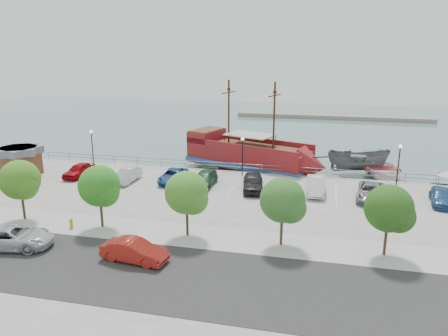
# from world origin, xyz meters

# --- Properties ---
(ground) EXTENTS (160.00, 160.00, 0.00)m
(ground) POSITION_xyz_m (0.00, 0.00, -1.00)
(ground) COLOR slate
(land_slab) EXTENTS (100.00, 58.00, 1.20)m
(land_slab) POSITION_xyz_m (0.00, -21.00, -0.60)
(land_slab) COLOR gray
(land_slab) RESTS_ON ground
(street) EXTENTS (100.00, 8.00, 0.04)m
(street) POSITION_xyz_m (0.00, -16.00, 0.01)
(street) COLOR #2C2A2B
(street) RESTS_ON land_slab
(sidewalk) EXTENTS (100.00, 4.00, 0.05)m
(sidewalk) POSITION_xyz_m (0.00, -10.00, 0.01)
(sidewalk) COLOR #A6A6A6
(sidewalk) RESTS_ON land_slab
(seawall_railing) EXTENTS (50.00, 0.06, 1.00)m
(seawall_railing) POSITION_xyz_m (0.00, 7.80, 0.53)
(seawall_railing) COLOR slate
(seawall_railing) RESTS_ON land_slab
(far_shore) EXTENTS (40.00, 3.00, 0.80)m
(far_shore) POSITION_xyz_m (10.00, 55.00, -0.60)
(far_shore) COLOR gray
(far_shore) RESTS_ON ground
(pirate_ship) EXTENTS (18.24, 10.67, 11.34)m
(pirate_ship) POSITION_xyz_m (0.90, 11.59, 0.90)
(pirate_ship) COLOR maroon
(pirate_ship) RESTS_ON ground
(patrol_boat) EXTENTS (7.43, 3.45, 2.78)m
(patrol_boat) POSITION_xyz_m (12.64, 13.39, 0.39)
(patrol_boat) COLOR #56595C
(patrol_boat) RESTS_ON ground
(speedboat) EXTENTS (6.80, 8.56, 1.59)m
(speedboat) POSITION_xyz_m (15.21, 12.48, -0.20)
(speedboat) COLOR silver
(speedboat) RESTS_ON ground
(dock_west) EXTENTS (7.60, 4.49, 0.42)m
(dock_west) POSITION_xyz_m (-14.16, 9.20, -0.79)
(dock_west) COLOR gray
(dock_west) RESTS_ON ground
(dock_mid) EXTENTS (7.89, 3.85, 0.43)m
(dock_mid) POSITION_xyz_m (6.89, 9.20, -0.78)
(dock_mid) COLOR slate
(dock_mid) RESTS_ON ground
(dock_east) EXTENTS (6.91, 3.16, 0.38)m
(dock_east) POSITION_xyz_m (15.04, 9.20, -0.81)
(dock_east) COLOR slate
(dock_east) RESTS_ON ground
(shed) EXTENTS (4.69, 4.69, 3.09)m
(shed) POSITION_xyz_m (-23.97, 1.33, 1.65)
(shed) COLOR brown
(shed) RESTS_ON land_slab
(street_van) EXTENTS (6.02, 3.66, 1.56)m
(street_van) POSITION_xyz_m (-12.36, -14.72, 0.78)
(street_van) COLOR #B5BAC1
(street_van) RESTS_ON street
(street_sedan) EXTENTS (4.65, 2.10, 1.48)m
(street_sedan) POSITION_xyz_m (-3.16, -14.65, 0.74)
(street_sedan) COLOR #A32117
(street_sedan) RESTS_ON street
(fire_hydrant) EXTENTS (0.29, 0.29, 0.83)m
(fire_hydrant) POSITION_xyz_m (-10.22, -10.80, 0.45)
(fire_hydrant) COLOR orange
(fire_hydrant) RESTS_ON sidewalk
(lamp_post_left) EXTENTS (0.36, 0.36, 4.28)m
(lamp_post_left) POSITION_xyz_m (-18.00, 6.50, 2.94)
(lamp_post_left) COLOR black
(lamp_post_left) RESTS_ON land_slab
(lamp_post_mid) EXTENTS (0.36, 0.36, 4.28)m
(lamp_post_mid) POSITION_xyz_m (0.00, 6.50, 2.94)
(lamp_post_mid) COLOR black
(lamp_post_mid) RESTS_ON land_slab
(lamp_post_right) EXTENTS (0.36, 0.36, 4.28)m
(lamp_post_right) POSITION_xyz_m (16.00, 6.50, 2.94)
(lamp_post_right) COLOR black
(lamp_post_right) RESTS_ON land_slab
(tree_b) EXTENTS (3.30, 3.20, 5.00)m
(tree_b) POSITION_xyz_m (-14.85, -10.07, 3.30)
(tree_b) COLOR #473321
(tree_b) RESTS_ON sidewalk
(tree_c) EXTENTS (3.30, 3.20, 5.00)m
(tree_c) POSITION_xyz_m (-7.85, -10.07, 3.30)
(tree_c) COLOR #473321
(tree_c) RESTS_ON sidewalk
(tree_d) EXTENTS (3.30, 3.20, 5.00)m
(tree_d) POSITION_xyz_m (-0.85, -10.07, 3.30)
(tree_d) COLOR #473321
(tree_d) RESTS_ON sidewalk
(tree_e) EXTENTS (3.30, 3.20, 5.00)m
(tree_e) POSITION_xyz_m (6.15, -10.07, 3.30)
(tree_e) COLOR #473321
(tree_e) RESTS_ON sidewalk
(tree_f) EXTENTS (3.30, 3.20, 5.00)m
(tree_f) POSITION_xyz_m (13.15, -10.07, 3.30)
(tree_f) COLOR #473321
(tree_f) RESTS_ON sidewalk
(parked_car_a) EXTENTS (2.14, 4.45, 1.47)m
(parked_car_a) POSITION_xyz_m (-17.17, 1.94, 0.73)
(parked_car_a) COLOR #9A040D
(parked_car_a) RESTS_ON land_slab
(parked_car_b) EXTENTS (1.63, 4.34, 1.42)m
(parked_car_b) POSITION_xyz_m (-11.26, 1.44, 0.71)
(parked_car_b) COLOR #B6B6B6
(parked_car_b) RESTS_ON land_slab
(parked_car_c) EXTENTS (2.34, 4.86, 1.34)m
(parked_car_c) POSITION_xyz_m (-6.58, 2.46, 0.67)
(parked_car_c) COLOR navy
(parked_car_c) RESTS_ON land_slab
(parked_car_d) EXTENTS (2.08, 4.91, 1.41)m
(parked_car_d) POSITION_xyz_m (-3.08, 2.01, 0.71)
(parked_car_d) COLOR #1E522D
(parked_car_d) RESTS_ON land_slab
(parked_car_e) EXTENTS (2.76, 5.15, 1.66)m
(parked_car_e) POSITION_xyz_m (2.02, 1.60, 0.83)
(parked_car_e) COLOR black
(parked_car_e) RESTS_ON land_slab
(parked_car_f) EXTENTS (1.83, 4.94, 1.61)m
(parked_car_f) POSITION_xyz_m (8.04, 2.17, 0.81)
(parked_car_f) COLOR white
(parked_car_f) RESTS_ON land_slab
(parked_car_g) EXTENTS (3.07, 5.54, 1.47)m
(parked_car_g) POSITION_xyz_m (13.07, 1.53, 0.73)
(parked_car_g) COLOR gray
(parked_car_g) RESTS_ON land_slab
(parked_car_h) EXTENTS (2.34, 4.75, 1.33)m
(parked_car_h) POSITION_xyz_m (19.17, 1.70, 0.66)
(parked_car_h) COLOR #2B5283
(parked_car_h) RESTS_ON land_slab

